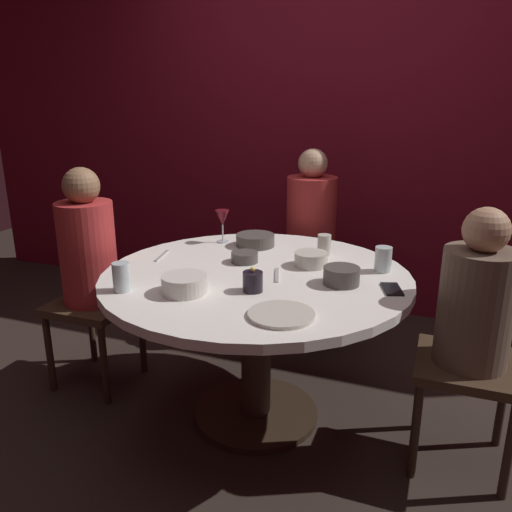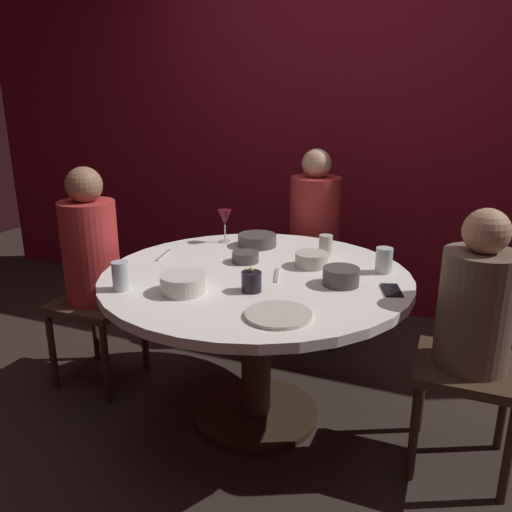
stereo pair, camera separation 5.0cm
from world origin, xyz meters
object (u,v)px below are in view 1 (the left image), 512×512
Objects in this scene: bowl_salad_center at (245,257)px; cup_by_left_diner at (121,277)px; dining_table at (256,303)px; cell_phone at (392,289)px; seated_diner_right at (475,313)px; dinner_plate at (281,314)px; candle_holder at (253,281)px; cup_by_right_diner at (383,259)px; seated_diner_left at (88,256)px; cup_near_candle at (324,245)px; bowl_rice_portion at (341,276)px; bowl_small_white at (184,284)px; seated_diner_back at (311,225)px; wine_glass at (222,219)px; bowl_serving_large at (311,259)px; bowl_sauce_side at (255,240)px.

bowl_salad_center is 1.07× the size of cup_by_left_diner.
dining_table is 9.85× the size of cell_phone.
dinner_plate is (-0.66, -0.41, 0.06)m from seated_diner_right.
cup_by_right_diner is at bearing 43.44° from candle_holder.
seated_diner_left is 1.19m from cup_near_candle.
seated_diner_right is at bearing 0.57° from bowl_rice_portion.
cup_by_right_diner is (0.71, 0.55, 0.02)m from bowl_small_white.
seated_diner_right is 1.15m from bowl_small_white.
bowl_rice_portion is at bearing -66.39° from cup_near_candle.
candle_holder is (0.98, -0.21, 0.06)m from seated_diner_left.
seated_diner_left is 1.06× the size of seated_diner_right.
seated_diner_back is at bearing 110.56° from cup_near_candle.
bowl_small_white is (0.73, -0.33, 0.06)m from seated_diner_left.
cup_by_left_diner is (-0.08, -0.81, -0.07)m from wine_glass.
dining_table is 0.97m from seated_diner_back.
cell_phone is 0.91× the size of bowl_serving_large.
bowl_small_white is at bearing -99.59° from bowl_salad_center.
seated_diner_back is 6.53× the size of bowl_small_white.
bowl_salad_center is 0.28m from bowl_sauce_side.
dinner_plate is at bearing -148.04° from cell_phone.
seated_diner_left is 0.86m from bowl_sauce_side.
wine_glass is 0.96× the size of bowl_small_white.
wine_glass is 1.47× the size of cup_by_left_diner.
dining_table is 0.61m from cup_by_right_diner.
dining_table is 13.05× the size of cup_near_candle.
cup_by_right_diner reaches higher than bowl_sauce_side.
bowl_sauce_side is (0.75, 0.41, 0.05)m from seated_diner_left.
seated_diner_back reaches higher than wine_glass.
dinner_plate is at bearing -56.34° from bowl_salad_center.
dinner_plate is 0.91m from bowl_sauce_side.
wine_glass is 1.26× the size of cell_phone.
seated_diner_back is 0.91m from cup_by_right_diner.
bowl_sauce_side reaches higher than dinner_plate.
dining_table is 0.50m from dinner_plate.
bowl_serving_large is at bearing 52.79° from bowl_small_white.
seated_diner_right is at bearing 14.08° from candle_holder.
cup_near_candle is (-0.16, 0.37, 0.02)m from bowl_rice_portion.
cup_near_candle is at bearing -5.57° from bowl_sauce_side.
cup_by_left_diner is (-0.65, -0.76, 0.01)m from cup_near_candle.
dining_table is 0.92m from seated_diner_left.
candle_holder reaches higher than bowl_serving_large.
candle_holder is 0.60m from cup_near_candle.
dining_table is at bearing 107.24° from candle_holder.
cup_near_candle is at bearing 84.44° from bowl_serving_large.
cup_by_left_diner is 1.05× the size of cup_by_right_diner.
cup_by_right_diner is (0.46, 0.44, 0.02)m from candle_holder.
bowl_salad_center is at bearing -170.07° from bowl_serving_large.
seated_diner_left is 1.30m from bowl_rice_portion.
cup_by_right_diner reaches higher than dinner_plate.
cup_by_left_diner is (0.48, -0.40, 0.08)m from seated_diner_left.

